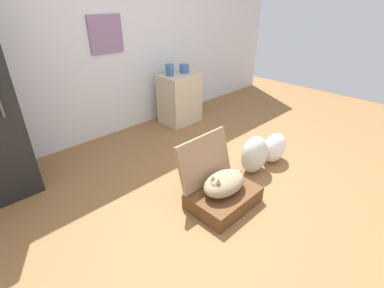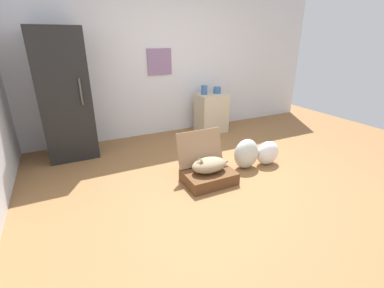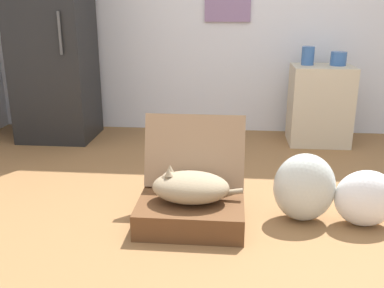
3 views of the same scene
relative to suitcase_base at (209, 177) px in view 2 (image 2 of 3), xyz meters
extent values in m
plane|color=olive|center=(0.24, -0.15, -0.08)|extent=(7.68, 7.68, 0.00)
cube|color=silver|center=(0.24, 2.11, 1.22)|extent=(6.40, 0.12, 2.60)
cube|color=gray|center=(0.15, 2.04, 1.21)|extent=(0.43, 0.02, 0.43)
cube|color=brown|center=(0.00, 0.00, 0.00)|extent=(0.61, 0.45, 0.15)
cube|color=#9B7756|center=(0.00, 0.24, 0.30)|extent=(0.61, 0.15, 0.44)
ellipsoid|color=#998466|center=(0.00, 0.00, 0.16)|extent=(0.44, 0.28, 0.17)
sphere|color=#998466|center=(-0.12, 0.00, 0.20)|extent=(0.10, 0.10, 0.10)
cone|color=#998466|center=(-0.12, -0.03, 0.26)|extent=(0.05, 0.05, 0.05)
cone|color=#998466|center=(-0.12, 0.03, 0.26)|extent=(0.05, 0.05, 0.05)
cylinder|color=#998466|center=(0.20, 0.04, 0.12)|extent=(0.20, 0.03, 0.07)
ellipsoid|color=silver|center=(0.65, 0.13, 0.13)|extent=(0.36, 0.24, 0.41)
ellipsoid|color=white|center=(1.00, 0.09, 0.09)|extent=(0.35, 0.22, 0.34)
cube|color=black|center=(-1.42, 1.65, 0.83)|extent=(0.66, 0.59, 1.82)
cylinder|color=#4C4C4C|center=(-1.22, 1.34, 0.92)|extent=(0.02, 0.02, 0.35)
cube|color=beige|center=(1.02, 1.70, 0.28)|extent=(0.53, 0.42, 0.71)
cylinder|color=#38609E|center=(0.88, 1.75, 0.72)|extent=(0.11, 0.11, 0.16)
cylinder|color=#38609E|center=(1.15, 1.74, 0.69)|extent=(0.14, 0.14, 0.12)
camera|label=1|loc=(-1.60, -1.23, 1.62)|focal=26.03mm
camera|label=2|loc=(-1.47, -2.51, 1.59)|focal=24.95mm
camera|label=3|loc=(0.22, -2.27, 1.15)|focal=40.76mm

